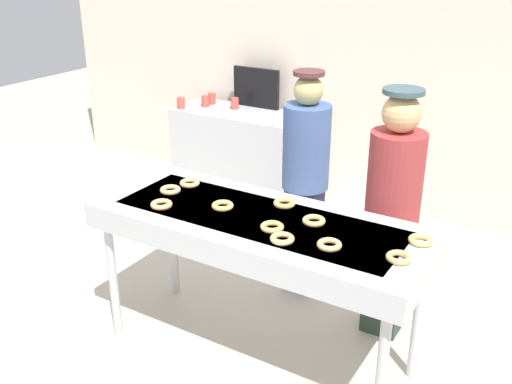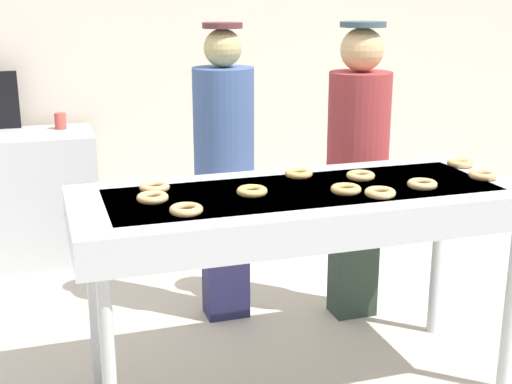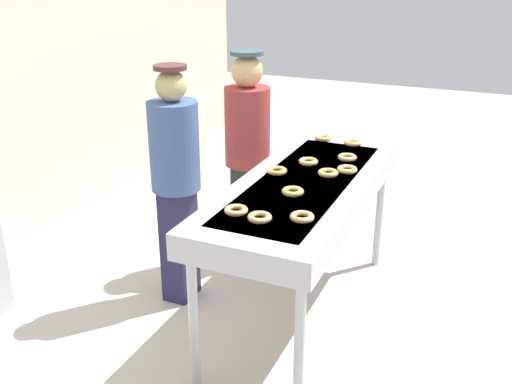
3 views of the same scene
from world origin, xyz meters
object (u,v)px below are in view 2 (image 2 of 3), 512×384
at_px(fryer_conveyor, 303,208).
at_px(glazed_donut_6, 299,173).
at_px(glazed_donut_0, 155,187).
at_px(glazed_donut_8, 422,184).
at_px(glazed_donut_5, 361,176).
at_px(glazed_donut_7, 153,198).
at_px(worker_assistant, 224,158).
at_px(glazed_donut_2, 460,163).
at_px(glazed_donut_4, 186,210).
at_px(paper_cup_4, 60,121).
at_px(glazed_donut_3, 252,191).
at_px(glazed_donut_9, 346,189).
at_px(worker_baker, 358,155).
at_px(glazed_donut_1, 483,175).
at_px(glazed_donut_10, 380,193).

xyz_separation_m(fryer_conveyor, glazed_donut_6, (0.06, 0.21, 0.10)).
bearing_deg(glazed_donut_0, glazed_donut_8, -15.19).
relative_size(glazed_donut_5, glazed_donut_7, 1.00).
bearing_deg(worker_assistant, glazed_donut_7, 54.98).
height_order(glazed_donut_2, glazed_donut_6, same).
height_order(glazed_donut_4, paper_cup_4, glazed_donut_4).
height_order(fryer_conveyor, glazed_donut_3, glazed_donut_3).
relative_size(glazed_donut_5, glazed_donut_8, 1.00).
bearing_deg(glazed_donut_8, glazed_donut_5, 131.88).
bearing_deg(glazed_donut_9, paper_cup_4, 114.80).
xyz_separation_m(glazed_donut_6, glazed_donut_7, (-0.72, -0.19, 0.00)).
relative_size(glazed_donut_0, worker_baker, 0.08).
height_order(glazed_donut_9, paper_cup_4, glazed_donut_9).
bearing_deg(glazed_donut_2, glazed_donut_1, -99.05).
height_order(glazed_donut_4, worker_assistant, worker_assistant).
bearing_deg(glazed_donut_6, paper_cup_4, 115.96).
bearing_deg(glazed_donut_0, glazed_donut_5, -5.56).
bearing_deg(paper_cup_4, glazed_donut_1, -52.29).
height_order(glazed_donut_1, glazed_donut_4, same).
height_order(glazed_donut_9, worker_assistant, worker_assistant).
distance_m(glazed_donut_7, worker_baker, 1.40).
bearing_deg(glazed_donut_10, glazed_donut_4, 179.02).
xyz_separation_m(fryer_conveyor, paper_cup_4, (-0.93, 2.25, 0.06)).
bearing_deg(glazed_donut_7, glazed_donut_2, 5.25).
xyz_separation_m(glazed_donut_9, paper_cup_4, (-1.09, 2.35, -0.04)).
distance_m(glazed_donut_2, glazed_donut_10, 0.73).
xyz_separation_m(glazed_donut_1, worker_assistant, (-0.99, 0.94, -0.06)).
relative_size(glazed_donut_10, paper_cup_4, 1.17).
height_order(glazed_donut_1, worker_assistant, worker_assistant).
bearing_deg(fryer_conveyor, worker_assistant, 98.25).
relative_size(fryer_conveyor, glazed_donut_5, 15.28).
distance_m(worker_assistant, paper_cup_4, 1.60).
relative_size(fryer_conveyor, glazed_donut_2, 15.28).
bearing_deg(glazed_donut_1, glazed_donut_4, -175.64).
xyz_separation_m(glazed_donut_2, glazed_donut_10, (-0.63, -0.36, 0.00)).
distance_m(glazed_donut_0, glazed_donut_2, 1.52).
bearing_deg(paper_cup_4, worker_baker, -46.33).
height_order(glazed_donut_4, worker_baker, worker_baker).
relative_size(glazed_donut_0, glazed_donut_3, 1.00).
relative_size(glazed_donut_6, glazed_donut_7, 1.00).
bearing_deg(paper_cup_4, glazed_donut_7, -82.99).
relative_size(glazed_donut_0, glazed_donut_7, 1.00).
xyz_separation_m(glazed_donut_0, paper_cup_4, (-0.31, 2.07, -0.04)).
relative_size(glazed_donut_3, glazed_donut_5, 1.00).
bearing_deg(glazed_donut_4, glazed_donut_2, 13.38).
relative_size(glazed_donut_2, glazed_donut_3, 1.00).
relative_size(glazed_donut_2, glazed_donut_9, 1.00).
bearing_deg(glazed_donut_1, worker_baker, 110.92).
xyz_separation_m(glazed_donut_5, worker_assistant, (-0.44, 0.78, -0.06)).
bearing_deg(worker_assistant, worker_baker, 161.30).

